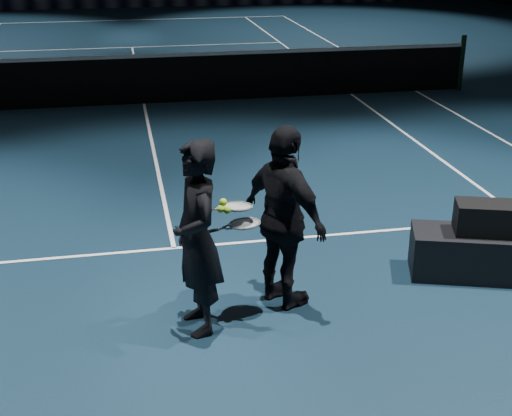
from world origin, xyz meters
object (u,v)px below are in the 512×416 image
(player_bench, at_px, (491,255))
(player_b, at_px, (285,219))
(racket_bag, at_px, (496,219))
(racket_lower, at_px, (245,224))
(tennis_balls, at_px, (224,207))
(racket_upper, at_px, (237,206))
(player_a, at_px, (197,239))

(player_bench, xyz_separation_m, player_b, (-2.12, -0.12, 0.61))
(player_bench, height_order, racket_bag, racket_bag)
(player_bench, xyz_separation_m, racket_bag, (0.00, 0.00, 0.39))
(player_b, height_order, racket_lower, player_b)
(player_bench, height_order, tennis_balls, tennis_balls)
(player_bench, relative_size, racket_lower, 2.27)
(player_b, height_order, racket_upper, player_b)
(racket_bag, relative_size, racket_lower, 1.14)
(player_a, bearing_deg, racket_upper, 103.94)
(tennis_balls, bearing_deg, racket_lower, 16.94)
(racket_bag, height_order, tennis_balls, tennis_balls)
(racket_bag, xyz_separation_m, player_a, (-2.93, -0.39, 0.23))
(player_b, distance_m, racket_lower, 0.40)
(player_a, height_order, racket_lower, player_a)
(player_bench, xyz_separation_m, player_a, (-2.93, -0.39, 0.61))
(tennis_balls, bearing_deg, player_b, 17.92)
(player_b, relative_size, racket_lower, 2.48)
(player_a, bearing_deg, player_b, 98.23)
(racket_bag, bearing_deg, player_bench, 0.00)
(player_a, relative_size, racket_lower, 2.48)
(player_bench, xyz_separation_m, tennis_balls, (-2.69, -0.30, 0.84))
(racket_bag, bearing_deg, player_b, -158.62)
(racket_lower, height_order, racket_upper, racket_upper)
(player_a, bearing_deg, tennis_balls, 99.35)
(tennis_balls, bearing_deg, player_bench, 6.45)
(player_b, xyz_separation_m, racket_upper, (-0.44, -0.10, 0.19))
(player_bench, bearing_deg, racket_upper, -156.86)
(player_bench, distance_m, racket_lower, 2.60)
(player_bench, relative_size, tennis_balls, 12.87)
(player_bench, distance_m, player_b, 2.21)
(player_bench, height_order, racket_upper, racket_upper)
(player_b, bearing_deg, racket_lower, 79.65)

